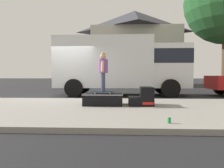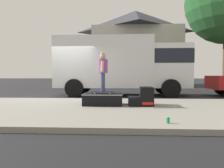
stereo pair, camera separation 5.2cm
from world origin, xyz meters
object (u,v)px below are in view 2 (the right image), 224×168
Objects in this scene: skate_box at (103,99)px; soda_can at (168,120)px; kicker_ramp at (143,98)px; skateboard at (103,92)px; skater_kid at (103,68)px; box_truck at (123,64)px.

skate_box reaches higher than soda_can.
kicker_ramp is 1.01× the size of skateboard.
skater_kid is at bearing -90.00° from skateboard.
skater_kid is 10.00× the size of soda_can.
soda_can is at bearing -59.30° from skateboard.
skateboard is 0.75m from skater_kid.
box_truck is (-0.93, 7.25, 1.52)m from soda_can.
skateboard is at bearing 90.00° from skater_kid.
soda_can is (1.55, -2.61, -1.11)m from skater_kid.
skate_box is at bearing 120.80° from soda_can.
skate_box is 1.56× the size of skateboard.
soda_can is (0.27, -2.59, -0.18)m from kicker_ramp.
soda_can is (1.54, -2.59, -0.13)m from skate_box.
skater_kid is 4.69m from box_truck.
skate_box is at bearing -69.63° from skater_kid.
box_truck is at bearing 97.35° from soda_can.
skateboard reaches higher than skate_box.
kicker_ramp is 0.12× the size of box_truck.
skater_kid is at bearing 120.70° from soda_can.
skateboard is 6.35× the size of soda_can.
box_truck is (0.62, 4.63, 0.41)m from skater_kid.
kicker_ramp is 1.29m from skateboard.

